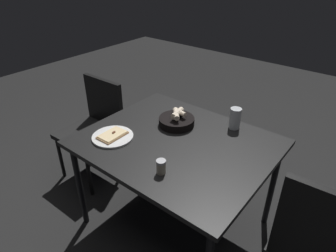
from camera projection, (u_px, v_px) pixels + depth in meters
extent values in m
plane|color=black|center=(175.00, 221.00, 2.22)|extent=(8.00, 8.00, 0.00)
cube|color=black|center=(177.00, 143.00, 1.86)|extent=(0.95, 1.16, 0.03)
cylinder|color=black|center=(272.00, 186.00, 2.04)|extent=(0.04, 0.04, 0.69)
cylinder|color=black|center=(80.00, 186.00, 2.04)|extent=(0.04, 0.04, 0.69)
cylinder|color=black|center=(158.00, 136.00, 2.60)|extent=(0.04, 0.04, 0.69)
cylinder|color=white|center=(113.00, 137.00, 1.88)|extent=(0.26, 0.26, 0.01)
cube|color=tan|center=(113.00, 135.00, 1.88)|extent=(0.18, 0.12, 0.01)
cube|color=beige|center=(112.00, 134.00, 1.87)|extent=(0.17, 0.11, 0.01)
sphere|color=brown|center=(114.00, 132.00, 1.88)|extent=(0.02, 0.02, 0.02)
sphere|color=brown|center=(113.00, 133.00, 1.88)|extent=(0.02, 0.02, 0.02)
sphere|color=brown|center=(113.00, 133.00, 1.87)|extent=(0.02, 0.02, 0.02)
cylinder|color=black|center=(177.00, 121.00, 2.01)|extent=(0.24, 0.24, 0.05)
cylinder|color=beige|center=(180.00, 112.00, 2.00)|extent=(0.05, 0.11, 0.03)
cylinder|color=beige|center=(176.00, 114.00, 1.98)|extent=(0.12, 0.11, 0.03)
cylinder|color=beige|center=(177.00, 113.00, 1.99)|extent=(0.13, 0.06, 0.04)
cylinder|color=#AB1414|center=(183.00, 120.00, 2.04)|extent=(0.06, 0.06, 0.03)
cylinder|color=silver|center=(235.00, 118.00, 1.96)|extent=(0.07, 0.07, 0.14)
cylinder|color=#BF8F1C|center=(234.00, 123.00, 1.97)|extent=(0.07, 0.07, 0.07)
cylinder|color=#BFB299|center=(161.00, 168.00, 1.57)|extent=(0.05, 0.05, 0.07)
cylinder|color=maroon|center=(161.00, 170.00, 1.58)|extent=(0.04, 0.04, 0.03)
cylinder|color=#B7B7BC|center=(161.00, 162.00, 1.55)|extent=(0.05, 0.05, 0.01)
cube|color=black|center=(89.00, 134.00, 2.48)|extent=(0.45, 0.45, 0.04)
cube|color=black|center=(104.00, 101.00, 2.50)|extent=(0.04, 0.42, 0.41)
cylinder|color=black|center=(61.00, 158.00, 2.56)|extent=(0.03, 0.03, 0.40)
cylinder|color=black|center=(89.00, 175.00, 2.36)|extent=(0.03, 0.03, 0.40)
cylinder|color=black|center=(95.00, 139.00, 2.82)|extent=(0.03, 0.03, 0.40)
cylinder|color=black|center=(123.00, 153.00, 2.62)|extent=(0.03, 0.03, 0.40)
cube|color=#282828|center=(320.00, 244.00, 1.54)|extent=(0.46, 0.46, 0.04)
cube|color=black|center=(325.00, 236.00, 1.26)|extent=(0.06, 0.42, 0.48)
cylinder|color=black|center=(286.00, 232.00, 1.88)|extent=(0.03, 0.03, 0.41)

